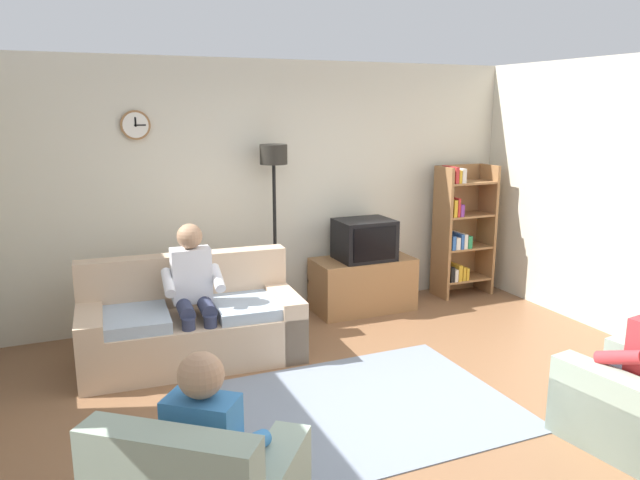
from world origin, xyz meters
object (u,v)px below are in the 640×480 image
at_px(person_in_left_armchair, 212,444).
at_px(person_in_right_armchair, 639,356).
at_px(tv_stand, 363,284).
at_px(couch, 191,325).
at_px(person_on_couch, 193,287).
at_px(tv, 364,240).
at_px(floor_lamp, 274,184).
at_px(bookshelf, 460,231).

relative_size(person_in_left_armchair, person_in_right_armchair, 1.00).
relative_size(tv_stand, person_in_right_armchair, 0.98).
bearing_deg(person_in_left_armchair, couch, 81.28).
height_order(person_on_couch, person_in_right_armchair, person_on_couch).
bearing_deg(person_on_couch, person_in_left_armchair, -99.51).
height_order(tv_stand, person_in_left_armchair, person_in_left_armchair).
bearing_deg(person_in_right_armchair, tv, 98.30).
height_order(floor_lamp, person_in_right_armchair, floor_lamp).
xyz_separation_m(bookshelf, person_on_couch, (-3.34, -0.78, -0.08)).
relative_size(person_on_couch, person_in_right_armchair, 1.11).
bearing_deg(bookshelf, person_in_left_armchair, -139.91).
bearing_deg(person_on_couch, person_in_right_armchair, -44.39).
bearing_deg(floor_lamp, tv_stand, -5.74).
xyz_separation_m(tv_stand, tv, (0.00, -0.02, 0.51)).
xyz_separation_m(couch, person_on_couch, (0.02, -0.11, 0.39)).
distance_m(tv_stand, tv, 0.51).
distance_m(tv_stand, person_in_right_armchair, 3.17).
distance_m(bookshelf, floor_lamp, 2.41).
distance_m(couch, tv_stand, 2.11).
bearing_deg(floor_lamp, bookshelf, -0.65).
xyz_separation_m(tv, bookshelf, (1.33, 0.10, -0.03)).
height_order(person_in_left_armchair, person_in_right_armchair, same).
bearing_deg(person_on_couch, floor_lamp, 38.36).
bearing_deg(person_on_couch, couch, 98.49).
xyz_separation_m(tv, person_on_couch, (-2.01, -0.69, -0.11)).
height_order(tv_stand, bookshelf, bookshelf).
height_order(couch, person_on_couch, person_on_couch).
distance_m(bookshelf, person_in_left_armchair, 4.88).
relative_size(floor_lamp, person_in_left_armchair, 1.65).
bearing_deg(person_in_right_armchair, bookshelf, 74.71).
bearing_deg(person_on_couch, bookshelf, 13.24).
height_order(tv_stand, floor_lamp, floor_lamp).
bearing_deg(tv, bookshelf, 4.20).
bearing_deg(floor_lamp, person_in_right_armchair, -65.94).
distance_m(tv, floor_lamp, 1.18).
bearing_deg(person_in_right_armchair, person_on_couch, 135.61).
relative_size(bookshelf, person_in_left_armchair, 1.39).
bearing_deg(person_in_left_armchair, floor_lamp, 65.86).
xyz_separation_m(bookshelf, floor_lamp, (-2.31, 0.03, 0.68)).
bearing_deg(floor_lamp, couch, -146.05).
distance_m(couch, floor_lamp, 1.69).
distance_m(person_on_couch, person_in_left_armchair, 2.39).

